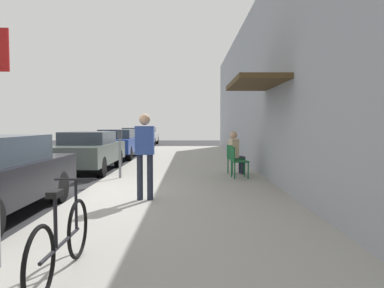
{
  "coord_description": "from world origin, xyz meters",
  "views": [
    {
      "loc": [
        2.4,
        -7.53,
        1.61
      ],
      "look_at": [
        2.48,
        6.15,
        0.89
      ],
      "focal_mm": 34.64,
      "sensor_mm": 36.0,
      "label": 1
    }
  ],
  "objects_px": {
    "parked_car_3": "(136,138)",
    "cafe_chair_0": "(237,160)",
    "parked_car_1": "(87,151)",
    "parked_car_2": "(117,143)",
    "cafe_chair_1": "(234,157)",
    "parked_car_4": "(145,136)",
    "bicycle_0": "(62,241)",
    "seated_patron_1": "(235,151)",
    "pedestrian_standing": "(145,149)",
    "parking_meter": "(120,150)"
  },
  "relations": [
    {
      "from": "cafe_chair_0",
      "to": "cafe_chair_1",
      "type": "distance_m",
      "value": 0.82
    },
    {
      "from": "bicycle_0",
      "to": "seated_patron_1",
      "type": "bearing_deg",
      "value": 70.79
    },
    {
      "from": "parked_car_1",
      "to": "seated_patron_1",
      "type": "xyz_separation_m",
      "value": [
        4.87,
        -1.56,
        0.1
      ]
    },
    {
      "from": "seated_patron_1",
      "to": "pedestrian_standing",
      "type": "height_order",
      "value": "pedestrian_standing"
    },
    {
      "from": "parked_car_1",
      "to": "cafe_chair_0",
      "type": "distance_m",
      "value": 5.38
    },
    {
      "from": "parked_car_1",
      "to": "parked_car_4",
      "type": "relative_size",
      "value": 1.0
    },
    {
      "from": "parked_car_1",
      "to": "cafe_chair_1",
      "type": "height_order",
      "value": "parked_car_1"
    },
    {
      "from": "parked_car_3",
      "to": "cafe_chair_0",
      "type": "xyz_separation_m",
      "value": [
        4.81,
        -13.75,
        -0.1
      ]
    },
    {
      "from": "cafe_chair_1",
      "to": "parking_meter",
      "type": "bearing_deg",
      "value": -167.03
    },
    {
      "from": "parked_car_3",
      "to": "parking_meter",
      "type": "height_order",
      "value": "parking_meter"
    },
    {
      "from": "seated_patron_1",
      "to": "pedestrian_standing",
      "type": "bearing_deg",
      "value": -120.63
    },
    {
      "from": "parked_car_1",
      "to": "seated_patron_1",
      "type": "bearing_deg",
      "value": -17.77
    },
    {
      "from": "parked_car_2",
      "to": "parking_meter",
      "type": "xyz_separation_m",
      "value": [
        1.55,
        -7.55,
        0.17
      ]
    },
    {
      "from": "parked_car_3",
      "to": "pedestrian_standing",
      "type": "xyz_separation_m",
      "value": [
        2.62,
        -16.73,
        0.4
      ]
    },
    {
      "from": "parked_car_4",
      "to": "seated_patron_1",
      "type": "height_order",
      "value": "seated_patron_1"
    },
    {
      "from": "parked_car_1",
      "to": "pedestrian_standing",
      "type": "distance_m",
      "value": 5.99
    },
    {
      "from": "parked_car_2",
      "to": "bicycle_0",
      "type": "xyz_separation_m",
      "value": [
        2.25,
        -14.31,
        -0.24
      ]
    },
    {
      "from": "parked_car_2",
      "to": "parked_car_4",
      "type": "xyz_separation_m",
      "value": [
        -0.0,
        11.35,
        0.01
      ]
    },
    {
      "from": "parked_car_3",
      "to": "parked_car_1",
      "type": "bearing_deg",
      "value": -90.0
    },
    {
      "from": "pedestrian_standing",
      "to": "parked_car_3",
      "type": "bearing_deg",
      "value": 98.89
    },
    {
      "from": "parked_car_1",
      "to": "parked_car_2",
      "type": "xyz_separation_m",
      "value": [
        0.0,
        5.22,
        0.0
      ]
    },
    {
      "from": "parked_car_4",
      "to": "parked_car_3",
      "type": "bearing_deg",
      "value": -90.0
    },
    {
      "from": "pedestrian_standing",
      "to": "parked_car_2",
      "type": "bearing_deg",
      "value": 103.86
    },
    {
      "from": "parked_car_1",
      "to": "seated_patron_1",
      "type": "relative_size",
      "value": 3.41
    },
    {
      "from": "parked_car_2",
      "to": "seated_patron_1",
      "type": "xyz_separation_m",
      "value": [
        4.87,
        -6.79,
        0.09
      ]
    },
    {
      "from": "parked_car_3",
      "to": "bicycle_0",
      "type": "bearing_deg",
      "value": -83.71
    },
    {
      "from": "parked_car_3",
      "to": "pedestrian_standing",
      "type": "distance_m",
      "value": 16.93
    },
    {
      "from": "pedestrian_standing",
      "to": "cafe_chair_1",
      "type": "bearing_deg",
      "value": 59.94
    },
    {
      "from": "bicycle_0",
      "to": "parked_car_1",
      "type": "bearing_deg",
      "value": 103.93
    },
    {
      "from": "parked_car_3",
      "to": "cafe_chair_1",
      "type": "xyz_separation_m",
      "value": [
        4.82,
        -12.93,
        -0.1
      ]
    },
    {
      "from": "bicycle_0",
      "to": "seated_patron_1",
      "type": "relative_size",
      "value": 1.33
    },
    {
      "from": "parked_car_3",
      "to": "cafe_chair_0",
      "type": "height_order",
      "value": "parked_car_3"
    },
    {
      "from": "seated_patron_1",
      "to": "cafe_chair_1",
      "type": "bearing_deg",
      "value": -166.71
    },
    {
      "from": "parked_car_4",
      "to": "cafe_chair_1",
      "type": "relative_size",
      "value": 5.06
    },
    {
      "from": "parked_car_4",
      "to": "bicycle_0",
      "type": "relative_size",
      "value": 2.57
    },
    {
      "from": "parked_car_4",
      "to": "parked_car_1",
      "type": "bearing_deg",
      "value": -90.0
    },
    {
      "from": "parking_meter",
      "to": "bicycle_0",
      "type": "height_order",
      "value": "parking_meter"
    },
    {
      "from": "parked_car_1",
      "to": "parked_car_2",
      "type": "relative_size",
      "value": 1.0
    },
    {
      "from": "seated_patron_1",
      "to": "cafe_chair_0",
      "type": "bearing_deg",
      "value": -94.13
    },
    {
      "from": "parked_car_2",
      "to": "parked_car_3",
      "type": "distance_m",
      "value": 6.13
    },
    {
      "from": "parked_car_1",
      "to": "parked_car_4",
      "type": "distance_m",
      "value": 16.57
    },
    {
      "from": "parked_car_3",
      "to": "cafe_chair_1",
      "type": "distance_m",
      "value": 13.79
    },
    {
      "from": "cafe_chair_1",
      "to": "pedestrian_standing",
      "type": "height_order",
      "value": "pedestrian_standing"
    },
    {
      "from": "bicycle_0",
      "to": "seated_patron_1",
      "type": "xyz_separation_m",
      "value": [
        2.62,
        7.52,
        0.34
      ]
    },
    {
      "from": "cafe_chair_0",
      "to": "seated_patron_1",
      "type": "xyz_separation_m",
      "value": [
        0.06,
        0.83,
        0.19
      ]
    },
    {
      "from": "parked_car_1",
      "to": "parking_meter",
      "type": "distance_m",
      "value": 2.8
    },
    {
      "from": "parking_meter",
      "to": "cafe_chair_0",
      "type": "relative_size",
      "value": 1.52
    },
    {
      "from": "parking_meter",
      "to": "parked_car_1",
      "type": "bearing_deg",
      "value": 123.65
    },
    {
      "from": "parking_meter",
      "to": "pedestrian_standing",
      "type": "bearing_deg",
      "value": -70.72
    },
    {
      "from": "bicycle_0",
      "to": "cafe_chair_1",
      "type": "height_order",
      "value": "bicycle_0"
    }
  ]
}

